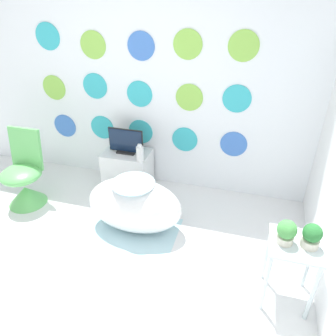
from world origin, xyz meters
TOP-DOWN VIEW (x-y plane):
  - ground_plane at (0.00, 0.00)m, footprint 12.00×12.00m
  - wall_back_dotted at (-0.00, 1.92)m, footprint 4.87×0.05m
  - rug at (0.18, 0.82)m, footprint 0.97×0.79m
  - bathtub at (0.22, 0.97)m, footprint 0.97×0.52m
  - chair at (-1.13, 1.04)m, footprint 0.45×0.45m
  - tv_cabinet at (-0.14, 1.68)m, footprint 0.55×0.38m
  - tv at (-0.14, 1.68)m, footprint 0.42×0.12m
  - vase at (0.08, 1.55)m, footprint 0.09×0.09m
  - side_table at (1.68, 0.49)m, footprint 0.38×0.37m
  - potted_plant_left at (1.59, 0.48)m, footprint 0.14×0.14m
  - potted_plant_right at (1.77, 0.49)m, footprint 0.14×0.14m

SIDE VIEW (x-z plane):
  - ground_plane at x=0.00m, z-range 0.00..0.00m
  - rug at x=0.18m, z-range 0.00..0.01m
  - tv_cabinet at x=-0.14m, z-range 0.00..0.47m
  - chair at x=-1.13m, z-range -0.16..0.69m
  - bathtub at x=0.22m, z-range 0.00..0.56m
  - side_table at x=1.68m, z-range 0.16..0.75m
  - vase at x=0.08m, z-range 0.46..0.65m
  - tv at x=-0.14m, z-range 0.45..0.75m
  - potted_plant_right at x=1.77m, z-range 0.59..0.78m
  - potted_plant_left at x=1.59m, z-range 0.59..0.79m
  - wall_back_dotted at x=0.00m, z-range 0.00..2.60m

